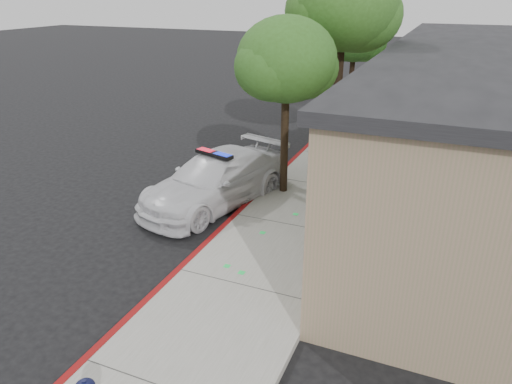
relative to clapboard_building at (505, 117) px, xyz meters
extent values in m
plane|color=black|center=(-6.69, -9.00, -2.13)|extent=(120.00, 120.00, 0.00)
cube|color=gray|center=(-5.09, -6.00, -2.05)|extent=(3.20, 60.00, 0.15)
cube|color=maroon|center=(-6.63, -6.00, -2.05)|extent=(0.14, 60.00, 0.16)
cube|color=#9D7F67|center=(0.01, 0.00, -0.13)|extent=(7.00, 20.00, 4.00)
cube|color=black|center=(-3.52, -8.00, -0.18)|extent=(0.08, 1.48, 1.68)
cube|color=black|center=(-3.52, -5.00, -0.18)|extent=(0.08, 1.48, 1.68)
cube|color=black|center=(-3.52, -2.00, -0.18)|extent=(0.08, 1.48, 1.68)
cube|color=black|center=(-3.52, 1.00, -0.18)|extent=(0.08, 1.48, 1.68)
cube|color=black|center=(-3.52, 4.00, -0.18)|extent=(0.08, 1.48, 1.68)
cube|color=black|center=(-3.52, 7.00, -0.18)|extent=(0.08, 1.48, 1.68)
cube|color=black|center=(-3.52, 10.00, -0.18)|extent=(0.08, 1.48, 1.68)
imported|color=silver|center=(-7.62, -5.28, -1.38)|extent=(3.38, 5.48, 1.48)
cube|color=black|center=(-7.62, -5.28, -0.58)|extent=(1.23, 0.59, 0.10)
cube|color=red|center=(-7.93, -5.19, -0.58)|extent=(0.57, 0.37, 0.11)
cube|color=#0C22D1|center=(-7.31, -5.36, -0.58)|extent=(0.57, 0.37, 0.11)
cylinder|color=#0E1033|center=(-5.66, -12.96, -1.21)|extent=(0.07, 0.07, 0.06)
cylinder|color=#2D2213|center=(-5.99, -3.92, -0.41)|extent=(0.23, 0.23, 3.13)
ellipsoid|color=#2F5A1C|center=(-5.99, -3.92, 1.94)|extent=(2.78, 2.78, 2.37)
ellipsoid|color=#2F5A1C|center=(-5.67, -3.53, 1.68)|extent=(2.09, 2.09, 1.77)
ellipsoid|color=#2F5A1C|center=(-6.23, -4.28, 1.76)|extent=(2.17, 2.17, 1.85)
cylinder|color=black|center=(-5.32, -0.45, 0.14)|extent=(0.30, 0.30, 4.24)
ellipsoid|color=#2F5A1C|center=(-5.32, -0.45, 3.29)|extent=(3.55, 3.55, 3.02)
ellipsoid|color=#2F5A1C|center=(-4.87, -0.09, 2.95)|extent=(2.86, 2.86, 2.43)
ellipsoid|color=#2F5A1C|center=(-5.76, -0.70, 3.06)|extent=(2.75, 2.75, 2.34)
cylinder|color=black|center=(-5.99, 5.05, -0.47)|extent=(0.22, 0.22, 3.02)
ellipsoid|color=#194716|center=(-5.99, 5.05, 1.82)|extent=(2.59, 2.59, 2.20)
ellipsoid|color=#194716|center=(-5.59, 5.29, 1.56)|extent=(1.99, 1.99, 1.69)
ellipsoid|color=#194716|center=(-6.20, 4.75, 1.65)|extent=(2.07, 2.07, 1.76)
camera|label=1|loc=(-1.59, -16.57, 3.73)|focal=33.17mm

